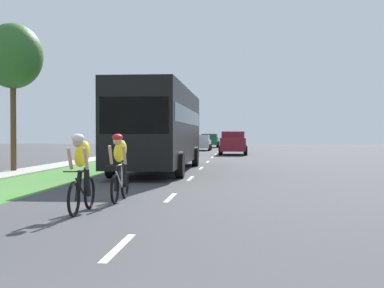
# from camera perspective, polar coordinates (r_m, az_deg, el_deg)

# --- Properties ---
(ground_plane) EXTENTS (120.00, 120.00, 0.00)m
(ground_plane) POSITION_cam_1_polar(r_m,az_deg,el_deg) (22.68, 0.82, -2.89)
(ground_plane) COLOR #424244
(grass_verge) EXTENTS (2.86, 70.00, 0.01)m
(grass_verge) POSITION_cam_1_polar(r_m,az_deg,el_deg) (23.58, -11.53, -2.75)
(grass_verge) COLOR #478438
(grass_verge) RESTS_ON ground_plane
(sidewalk_concrete) EXTENTS (1.49, 70.00, 0.10)m
(sidewalk_concrete) POSITION_cam_1_polar(r_m,az_deg,el_deg) (24.29, -16.47, -2.66)
(sidewalk_concrete) COLOR #B2ADA3
(sidewalk_concrete) RESTS_ON ground_plane
(lane_markings_center) EXTENTS (0.12, 52.20, 0.01)m
(lane_markings_center) POSITION_cam_1_polar(r_m,az_deg,el_deg) (26.66, 1.44, -2.29)
(lane_markings_center) COLOR white
(lane_markings_center) RESTS_ON ground_plane
(cyclist_lead) EXTENTS (0.42, 1.72, 1.58)m
(cyclist_lead) POSITION_cam_1_polar(r_m,az_deg,el_deg) (10.43, -12.19, -3.10)
(cyclist_lead) COLOR black
(cyclist_lead) RESTS_ON ground_plane
(cyclist_trailing) EXTENTS (0.42, 1.72, 1.58)m
(cyclist_trailing) POSITION_cam_1_polar(r_m,az_deg,el_deg) (12.10, -8.04, -2.52)
(cyclist_trailing) COLOR black
(cyclist_trailing) RESTS_ON ground_plane
(bus_black) EXTENTS (2.78, 11.60, 3.48)m
(bus_black) POSITION_cam_1_polar(r_m,az_deg,el_deg) (22.17, -3.51, 2.13)
(bus_black) COLOR black
(bus_black) RESTS_ON ground_plane
(suv_maroon) EXTENTS (2.15, 4.70, 1.79)m
(suv_maroon) POSITION_cam_1_polar(r_m,az_deg,el_deg) (39.79, 4.58, 0.17)
(suv_maroon) COLOR maroon
(suv_maroon) RESTS_ON ground_plane
(sedan_silver) EXTENTS (1.98, 4.30, 1.52)m
(sedan_silver) POSITION_cam_1_polar(r_m,az_deg,el_deg) (50.24, 1.01, 0.16)
(sedan_silver) COLOR #A5A8AD
(sedan_silver) RESTS_ON ground_plane
(pickup_dark_green) EXTENTS (2.22, 5.10, 1.64)m
(pickup_dark_green) POSITION_cam_1_polar(r_m,az_deg,el_deg) (61.85, 1.98, 0.38)
(pickup_dark_green) COLOR #194C2D
(pickup_dark_green) RESTS_ON ground_plane
(street_tree_near) EXTENTS (2.48, 2.48, 6.22)m
(street_tree_near) POSITION_cam_1_polar(r_m,az_deg,el_deg) (23.03, -19.28, 9.13)
(street_tree_near) COLOR brown
(street_tree_near) RESTS_ON ground_plane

